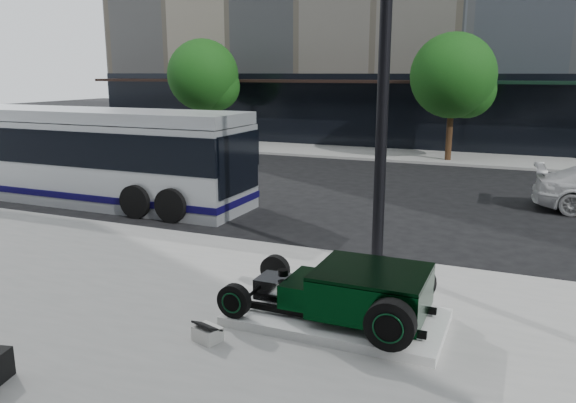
% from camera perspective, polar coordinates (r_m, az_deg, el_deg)
% --- Properties ---
extents(ground, '(120.00, 120.00, 0.00)m').
position_cam_1_polar(ground, '(14.76, 5.26, -3.01)').
color(ground, black).
rests_on(ground, ground).
extents(sidewalk_far, '(70.00, 4.00, 0.12)m').
position_cam_1_polar(sidewalk_far, '(28.15, 14.15, 4.42)').
color(sidewalk_far, gray).
rests_on(sidewalk_far, ground).
extents(street_trees, '(29.80, 3.80, 5.70)m').
position_cam_1_polar(street_trees, '(26.79, 16.73, 11.83)').
color(street_trees, black).
rests_on(street_trees, sidewalk_far).
extents(display_plinth, '(3.40, 1.80, 0.15)m').
position_cam_1_polar(display_plinth, '(9.28, 4.99, -11.62)').
color(display_plinth, silver).
rests_on(display_plinth, sidewalk_near).
extents(hot_rod, '(3.22, 2.00, 0.81)m').
position_cam_1_polar(hot_rod, '(8.99, 7.09, -9.02)').
color(hot_rod, black).
rests_on(hot_rod, display_plinth).
extents(info_plaque, '(0.47, 0.41, 0.31)m').
position_cam_1_polar(info_plaque, '(8.71, -8.20, -13.06)').
color(info_plaque, silver).
rests_on(info_plaque, sidewalk_near).
extents(lamppost, '(0.42, 0.42, 7.70)m').
position_cam_1_polar(lamppost, '(11.23, 9.63, 10.91)').
color(lamppost, black).
rests_on(lamppost, sidewalk_near).
extents(transit_bus, '(12.12, 2.88, 2.92)m').
position_cam_1_polar(transit_bus, '(19.48, -20.87, 4.56)').
color(transit_bus, '#B7BCC1').
rests_on(transit_bus, ground).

